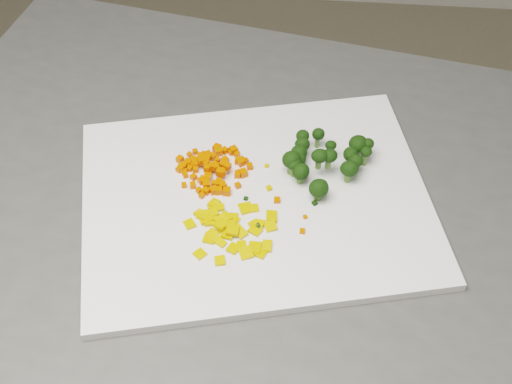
# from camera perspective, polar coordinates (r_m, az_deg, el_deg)

# --- Properties ---
(counter_block) EXTENTS (1.19, 0.93, 0.90)m
(counter_block) POSITION_cam_1_polar(r_m,az_deg,el_deg) (1.32, 0.87, -13.72)
(counter_block) COLOR #494946
(counter_block) RESTS_ON ground
(cutting_board) EXTENTS (0.52, 0.45, 0.01)m
(cutting_board) POSITION_cam_1_polar(r_m,az_deg,el_deg) (0.94, -0.00, -0.65)
(cutting_board) COLOR white
(cutting_board) RESTS_ON counter_block
(carrot_pile) EXTENTS (0.10, 0.10, 0.03)m
(carrot_pile) POSITION_cam_1_polar(r_m,az_deg,el_deg) (0.96, -3.47, 2.25)
(carrot_pile) COLOR #E74802
(carrot_pile) RESTS_ON cutting_board
(pepper_pile) EXTENTS (0.12, 0.12, 0.02)m
(pepper_pile) POSITION_cam_1_polar(r_m,az_deg,el_deg) (0.90, -1.74, -2.70)
(pepper_pile) COLOR #D99F0B
(pepper_pile) RESTS_ON cutting_board
(broccoli_pile) EXTENTS (0.12, 0.12, 0.06)m
(broccoli_pile) POSITION_cam_1_polar(r_m,az_deg,el_deg) (0.96, 5.95, 2.99)
(broccoli_pile) COLOR black
(broccoli_pile) RESTS_ON cutting_board
(carrot_cube_0) EXTENTS (0.01, 0.01, 0.01)m
(carrot_cube_0) POSITION_cam_1_polar(r_m,az_deg,el_deg) (0.96, -5.02, 1.19)
(carrot_cube_0) COLOR #E74802
(carrot_cube_0) RESTS_ON carrot_pile
(carrot_cube_1) EXTENTS (0.01, 0.01, 0.01)m
(carrot_cube_1) POSITION_cam_1_polar(r_m,az_deg,el_deg) (0.97, -5.83, 2.07)
(carrot_cube_1) COLOR #E74802
(carrot_cube_1) RESTS_ON carrot_pile
(carrot_cube_2) EXTENTS (0.01, 0.01, 0.01)m
(carrot_cube_2) POSITION_cam_1_polar(r_m,az_deg,el_deg) (0.95, -5.78, 0.55)
(carrot_cube_2) COLOR #E74802
(carrot_cube_2) RESTS_ON carrot_pile
(carrot_cube_3) EXTENTS (0.01, 0.01, 0.01)m
(carrot_cube_3) POSITION_cam_1_polar(r_m,az_deg,el_deg) (0.97, -3.98, 2.38)
(carrot_cube_3) COLOR #E74802
(carrot_cube_3) RESTS_ON carrot_pile
(carrot_cube_4) EXTENTS (0.01, 0.01, 0.01)m
(carrot_cube_4) POSITION_cam_1_polar(r_m,az_deg,el_deg) (0.98, -4.44, 2.83)
(carrot_cube_4) COLOR #E74802
(carrot_cube_4) RESTS_ON carrot_pile
(carrot_cube_5) EXTENTS (0.01, 0.01, 0.01)m
(carrot_cube_5) POSITION_cam_1_polar(r_m,az_deg,el_deg) (0.98, -5.45, 2.35)
(carrot_cube_5) COLOR #E74802
(carrot_cube_5) RESTS_ON carrot_pile
(carrot_cube_6) EXTENTS (0.01, 0.01, 0.01)m
(carrot_cube_6) POSITION_cam_1_polar(r_m,az_deg,el_deg) (0.99, -3.19, 3.28)
(carrot_cube_6) COLOR #E74802
(carrot_cube_6) RESTS_ON carrot_pile
(carrot_cube_7) EXTENTS (0.01, 0.01, 0.01)m
(carrot_cube_7) POSITION_cam_1_polar(r_m,az_deg,el_deg) (0.95, -3.97, 0.58)
(carrot_cube_7) COLOR #E74802
(carrot_cube_7) RESTS_ON carrot_pile
(carrot_cube_8) EXTENTS (0.01, 0.01, 0.01)m
(carrot_cube_8) POSITION_cam_1_polar(r_m,az_deg,el_deg) (0.95, -1.47, 0.53)
(carrot_cube_8) COLOR #E74802
(carrot_cube_8) RESTS_ON carrot_pile
(carrot_cube_9) EXTENTS (0.01, 0.01, 0.01)m
(carrot_cube_9) POSITION_cam_1_polar(r_m,az_deg,el_deg) (0.98, -4.67, 2.41)
(carrot_cube_9) COLOR #E74802
(carrot_cube_9) RESTS_ON carrot_pile
(carrot_cube_10) EXTENTS (0.01, 0.01, 0.01)m
(carrot_cube_10) POSITION_cam_1_polar(r_m,az_deg,el_deg) (0.98, -3.47, 2.83)
(carrot_cube_10) COLOR #E74802
(carrot_cube_10) RESTS_ON carrot_pile
(carrot_cube_11) EXTENTS (0.01, 0.01, 0.01)m
(carrot_cube_11) POSITION_cam_1_polar(r_m,az_deg,el_deg) (0.95, -5.07, 0.53)
(carrot_cube_11) COLOR #E74802
(carrot_cube_11) RESTS_ON carrot_pile
(carrot_cube_12) EXTENTS (0.01, 0.01, 0.01)m
(carrot_cube_12) POSITION_cam_1_polar(r_m,az_deg,el_deg) (0.97, -6.05, 1.88)
(carrot_cube_12) COLOR #E74802
(carrot_cube_12) RESTS_ON carrot_pile
(carrot_cube_13) EXTENTS (0.01, 0.01, 0.01)m
(carrot_cube_13) POSITION_cam_1_polar(r_m,az_deg,el_deg) (0.99, -3.86, 3.02)
(carrot_cube_13) COLOR #E74802
(carrot_cube_13) RESTS_ON carrot_pile
(carrot_cube_14) EXTENTS (0.01, 0.01, 0.01)m
(carrot_cube_14) POSITION_cam_1_polar(r_m,az_deg,el_deg) (0.95, -2.99, 0.80)
(carrot_cube_14) COLOR #E74802
(carrot_cube_14) RESTS_ON carrot_pile
(carrot_cube_15) EXTENTS (0.01, 0.01, 0.01)m
(carrot_cube_15) POSITION_cam_1_polar(r_m,az_deg,el_deg) (0.97, -4.86, 1.79)
(carrot_cube_15) COLOR #E74802
(carrot_cube_15) RESTS_ON carrot_pile
(carrot_cube_16) EXTENTS (0.01, 0.01, 0.01)m
(carrot_cube_16) POSITION_cam_1_polar(r_m,az_deg,el_deg) (0.98, -0.83, 2.50)
(carrot_cube_16) COLOR #E74802
(carrot_cube_16) RESTS_ON carrot_pile
(carrot_cube_17) EXTENTS (0.01, 0.01, 0.01)m
(carrot_cube_17) POSITION_cam_1_polar(r_m,az_deg,el_deg) (0.98, -3.83, 2.84)
(carrot_cube_17) COLOR #E74802
(carrot_cube_17) RESTS_ON carrot_pile
(carrot_cube_18) EXTENTS (0.01, 0.01, 0.01)m
(carrot_cube_18) POSITION_cam_1_polar(r_m,az_deg,el_deg) (0.96, -1.46, 1.55)
(carrot_cube_18) COLOR #E74802
(carrot_cube_18) RESTS_ON carrot_pile
(carrot_cube_19) EXTENTS (0.01, 0.01, 0.01)m
(carrot_cube_19) POSITION_cam_1_polar(r_m,az_deg,el_deg) (0.96, -2.32, 2.06)
(carrot_cube_19) COLOR #E74802
(carrot_cube_19) RESTS_ON carrot_pile
(carrot_cube_20) EXTENTS (0.01, 0.01, 0.01)m
(carrot_cube_20) POSITION_cam_1_polar(r_m,az_deg,el_deg) (0.98, -5.27, 2.06)
(carrot_cube_20) COLOR #E74802
(carrot_cube_20) RESTS_ON carrot_pile
(carrot_cube_21) EXTENTS (0.01, 0.01, 0.01)m
(carrot_cube_21) POSITION_cam_1_polar(r_m,az_deg,el_deg) (0.95, -4.40, 0.90)
(carrot_cube_21) COLOR #E74802
(carrot_cube_21) RESTS_ON carrot_pile
(carrot_cube_22) EXTENTS (0.01, 0.01, 0.01)m
(carrot_cube_22) POSITION_cam_1_polar(r_m,az_deg,el_deg) (0.94, -2.37, -0.01)
(carrot_cube_22) COLOR #E74802
(carrot_cube_22) RESTS_ON carrot_pile
(carrot_cube_23) EXTENTS (0.01, 0.01, 0.01)m
(carrot_cube_23) POSITION_cam_1_polar(r_m,az_deg,el_deg) (0.94, -4.37, -0.29)
(carrot_cube_23) COLOR #E74802
(carrot_cube_23) RESTS_ON carrot_pile
(carrot_cube_24) EXTENTS (0.01, 0.01, 0.01)m
(carrot_cube_24) POSITION_cam_1_polar(r_m,az_deg,el_deg) (0.97, -3.10, 2.56)
(carrot_cube_24) COLOR #E74802
(carrot_cube_24) RESTS_ON carrot_pile
(carrot_cube_25) EXTENTS (0.01, 0.01, 0.01)m
(carrot_cube_25) POSITION_cam_1_polar(r_m,az_deg,el_deg) (0.97, -3.96, 2.67)
(carrot_cube_25) COLOR #E74802
(carrot_cube_25) RESTS_ON carrot_pile
(carrot_cube_26) EXTENTS (0.01, 0.01, 0.01)m
(carrot_cube_26) POSITION_cam_1_polar(r_m,az_deg,el_deg) (0.96, -3.94, 1.92)
(carrot_cube_26) COLOR #E74802
(carrot_cube_26) RESTS_ON carrot_pile
(carrot_cube_27) EXTENTS (0.01, 0.01, 0.01)m
(carrot_cube_27) POSITION_cam_1_polar(r_m,az_deg,el_deg) (0.94, -2.45, -0.01)
(carrot_cube_27) COLOR #E74802
(carrot_cube_27) RESTS_ON carrot_pile
(carrot_cube_28) EXTENTS (0.01, 0.01, 0.01)m
(carrot_cube_28) POSITION_cam_1_polar(r_m,az_deg,el_deg) (0.98, -5.03, 2.56)
(carrot_cube_28) COLOR #E74802
(carrot_cube_28) RESTS_ON carrot_pile
(carrot_cube_29) EXTENTS (0.01, 0.01, 0.01)m
(carrot_cube_29) POSITION_cam_1_polar(r_m,az_deg,el_deg) (0.94, -4.00, 0.07)
(carrot_cube_29) COLOR #E74802
(carrot_cube_29) RESTS_ON carrot_pile
(carrot_cube_30) EXTENTS (0.01, 0.01, 0.01)m
(carrot_cube_30) POSITION_cam_1_polar(r_m,az_deg,el_deg) (0.95, -2.67, 1.57)
(carrot_cube_30) COLOR #E74802
(carrot_cube_30) RESTS_ON carrot_pile
(carrot_cube_31) EXTENTS (0.01, 0.01, 0.01)m
(carrot_cube_31) POSITION_cam_1_polar(r_m,az_deg,el_deg) (0.94, -4.57, 0.12)
(carrot_cube_31) COLOR #E74802
(carrot_cube_31) RESTS_ON carrot_pile
(carrot_cube_32) EXTENTS (0.01, 0.01, 0.01)m
(carrot_cube_32) POSITION_cam_1_polar(r_m,az_deg,el_deg) (0.97, -3.63, 1.92)
(carrot_cube_32) COLOR #E74802
(carrot_cube_32) RESTS_ON carrot_pile
(carrot_cube_33) EXTENTS (0.01, 0.01, 0.01)m
(carrot_cube_33) POSITION_cam_1_polar(r_m,az_deg,el_deg) (0.98, -2.49, 2.56)
(carrot_cube_33) COLOR #E74802
(carrot_cube_33) RESTS_ON carrot_pile
(carrot_cube_34) EXTENTS (0.01, 0.01, 0.01)m
(carrot_cube_34) POSITION_cam_1_polar(r_m,az_deg,el_deg) (0.94, -3.41, 0.14)
(carrot_cube_34) COLOR #E74802
(carrot_cube_34) RESTS_ON carrot_pile
(carrot_cube_35) EXTENTS (0.01, 0.01, 0.01)m
(carrot_cube_35) POSITION_cam_1_polar(r_m,az_deg,el_deg) (0.99, -1.53, 3.03)
(carrot_cube_35) COLOR #E74802
(carrot_cube_35) RESTS_ON carrot_pile
(carrot_cube_36) EXTENTS (0.01, 0.01, 0.01)m
(carrot_cube_36) POSITION_cam_1_polar(r_m,az_deg,el_deg) (0.95, -3.02, 0.64)
(carrot_cube_36) COLOR #E74802
(carrot_cube_36) RESTS_ON carrot_pile
(carrot_cube_37) EXTENTS (0.01, 0.01, 0.01)m
(carrot_cube_37) POSITION_cam_1_polar(r_m,az_deg,el_deg) (0.98, -1.13, 2.53)
(carrot_cube_37) COLOR #E74802
(carrot_cube_37) RESTS_ON carrot_pile
(carrot_cube_38) EXTENTS (0.01, 0.01, 0.01)m
(carrot_cube_38) POSITION_cam_1_polar(r_m,az_deg,el_deg) (0.98, -4.99, 2.16)
(carrot_cube_38) COLOR #E74802
(carrot_cube_38) RESTS_ON carrot_pile
(carrot_cube_39) EXTENTS (0.01, 0.01, 0.01)m
(carrot_cube_39) POSITION_cam_1_polar(r_m,az_deg,el_deg) (0.99, -3.27, 2.86)
(carrot_cube_39) COLOR #E74802
(carrot_cube_39) RESTS_ON carrot_pile
(carrot_cube_40) EXTENTS (0.01, 0.01, 0.01)m
(carrot_cube_40) POSITION_cam_1_polar(r_m,az_deg,el_deg) (0.96, -3.22, 2.00)
(carrot_cube_40) COLOR #E74802
(carrot_cube_40) RESTS_ON carrot_pile
(carrot_cube_41) EXTENTS (0.01, 0.01, 0.01)m
(carrot_cube_41) POSITION_cam_1_polar(r_m,az_deg,el_deg) (0.98, -4.80, 2.24)
(carrot_cube_41) COLOR #E74802
(carrot_cube_41) RESTS_ON carrot_pile
(carrot_cube_42) EXTENTS (0.01, 0.01, 0.01)m
(carrot_cube_42) POSITION_cam_1_polar(r_m,az_deg,el_deg) (0.96, -3.52, 2.04)
(carrot_cube_42) COLOR #E74802
(carrot_cube_42) RESTS_ON carrot_pile
(carrot_cube_43) EXTENTS (0.01, 0.01, 0.01)m
(carrot_cube_43) POSITION_cam_1_polar(r_m,az_deg,el_deg) (0.99, -3.13, 3.52)
(carrot_cube_43) COLOR #E74802
(carrot_cube_43) RESTS_ON carrot_pile
(carrot_cube_44) EXTENTS (0.01, 0.01, 0.01)m
(carrot_cube_44) POSITION_cam_1_polar(r_m,az_deg,el_deg) (0.95, -2.69, 0.51)
(carrot_cube_44) COLOR #E74802
(carrot_cube_44) RESTS_ON carrot_pile
(carrot_cube_45) EXTENTS (0.01, 0.01, 0.01)m
(carrot_cube_45) POSITION_cam_1_polar(r_m,az_deg,el_deg) (0.96, -1.03, 1.53)
(carrot_cube_45) COLOR #E74802
(carrot_cube_45) RESTS_ON carrot_pile
(carrot_cube_46) EXTENTS (0.01, 0.01, 0.01)m
(carrot_cube_46) POSITION_cam_1_polar(r_m,az_deg,el_deg) (0.97, -4.40, 2.50)
(carrot_cube_46) COLOR #E74802
(carrot_cube_46) RESTS_ON carrot_pile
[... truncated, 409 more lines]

